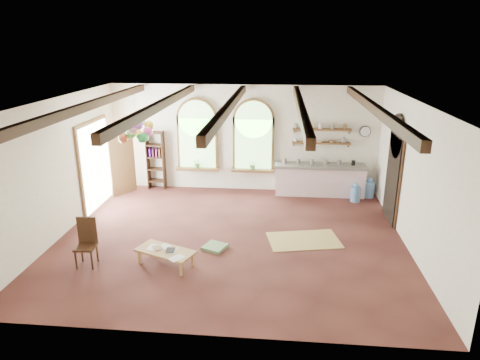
# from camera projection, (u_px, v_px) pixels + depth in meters

# --- Properties ---
(floor) EXTENTS (8.00, 8.00, 0.00)m
(floor) POSITION_uv_depth(u_px,v_px,m) (231.00, 238.00, 10.06)
(floor) COLOR #5C2B25
(floor) RESTS_ON ground
(ceiling_beams) EXTENTS (6.20, 6.80, 0.18)m
(ceiling_beams) POSITION_uv_depth(u_px,v_px,m) (230.00, 106.00, 9.09)
(ceiling_beams) COLOR #391F12
(ceiling_beams) RESTS_ON ceiling
(window_left) EXTENTS (1.30, 0.28, 2.20)m
(window_left) POSITION_uv_depth(u_px,v_px,m) (197.00, 137.00, 12.91)
(window_left) COLOR brown
(window_left) RESTS_ON floor
(window_right) EXTENTS (1.30, 0.28, 2.20)m
(window_right) POSITION_uv_depth(u_px,v_px,m) (253.00, 138.00, 12.76)
(window_right) COLOR brown
(window_right) RESTS_ON floor
(left_doorway) EXTENTS (0.10, 1.90, 2.50)m
(left_doorway) POSITION_uv_depth(u_px,v_px,m) (95.00, 165.00, 11.75)
(left_doorway) COLOR brown
(left_doorway) RESTS_ON floor
(right_doorway) EXTENTS (0.10, 1.30, 2.40)m
(right_doorway) POSITION_uv_depth(u_px,v_px,m) (393.00, 179.00, 10.78)
(right_doorway) COLOR black
(right_doorway) RESTS_ON floor
(kitchen_counter) EXTENTS (2.68, 0.62, 0.94)m
(kitchen_counter) POSITION_uv_depth(u_px,v_px,m) (319.00, 179.00, 12.73)
(kitchen_counter) COLOR white
(kitchen_counter) RESTS_ON floor
(wall_shelf_lower) EXTENTS (1.70, 0.24, 0.04)m
(wall_shelf_lower) POSITION_uv_depth(u_px,v_px,m) (321.00, 143.00, 12.56)
(wall_shelf_lower) COLOR brown
(wall_shelf_lower) RESTS_ON wall_back
(wall_shelf_upper) EXTENTS (1.70, 0.24, 0.04)m
(wall_shelf_upper) POSITION_uv_depth(u_px,v_px,m) (322.00, 129.00, 12.44)
(wall_shelf_upper) COLOR brown
(wall_shelf_upper) RESTS_ON wall_back
(wall_clock) EXTENTS (0.32, 0.04, 0.32)m
(wall_clock) POSITION_uv_depth(u_px,v_px,m) (365.00, 131.00, 12.41)
(wall_clock) COLOR black
(wall_clock) RESTS_ON wall_back
(bookshelf) EXTENTS (0.53, 0.32, 1.80)m
(bookshelf) POSITION_uv_depth(u_px,v_px,m) (156.00, 160.00, 13.16)
(bookshelf) COLOR #391F12
(bookshelf) RESTS_ON floor
(coffee_table) EXTENTS (1.33, 0.96, 0.34)m
(coffee_table) POSITION_uv_depth(u_px,v_px,m) (165.00, 252.00, 8.75)
(coffee_table) COLOR #A27C4A
(coffee_table) RESTS_ON floor
(side_chair) EXTENTS (0.43, 0.43, 1.00)m
(side_chair) POSITION_uv_depth(u_px,v_px,m) (87.00, 252.00, 8.78)
(side_chair) COLOR #391F12
(side_chair) RESTS_ON floor
(floor_mat) EXTENTS (1.79, 1.32, 0.02)m
(floor_mat) POSITION_uv_depth(u_px,v_px,m) (304.00, 240.00, 9.93)
(floor_mat) COLOR tan
(floor_mat) RESTS_ON floor
(floor_cushion) EXTENTS (0.60, 0.60, 0.08)m
(floor_cushion) POSITION_uv_depth(u_px,v_px,m) (215.00, 247.00, 9.52)
(floor_cushion) COLOR #698B5F
(floor_cushion) RESTS_ON floor
(water_jug_a) EXTENTS (0.32, 0.32, 0.61)m
(water_jug_a) POSITION_uv_depth(u_px,v_px,m) (369.00, 189.00, 12.59)
(water_jug_a) COLOR #5B8CC4
(water_jug_a) RESTS_ON floor
(water_jug_b) EXTENTS (0.29, 0.29, 0.56)m
(water_jug_b) POSITION_uv_depth(u_px,v_px,m) (356.00, 193.00, 12.26)
(water_jug_b) COLOR #5B8CC4
(water_jug_b) RESTS_ON floor
(balloon_cluster) EXTENTS (0.78, 0.82, 1.15)m
(balloon_cluster) POSITION_uv_depth(u_px,v_px,m) (136.00, 130.00, 10.42)
(balloon_cluster) COLOR silver
(balloon_cluster) RESTS_ON floor
(table_book) EXTENTS (0.27, 0.29, 0.02)m
(table_book) POSITION_uv_depth(u_px,v_px,m) (154.00, 249.00, 8.78)
(table_book) COLOR olive
(table_book) RESTS_ON coffee_table
(tablet) EXTENTS (0.20, 0.27, 0.01)m
(tablet) POSITION_uv_depth(u_px,v_px,m) (170.00, 250.00, 8.72)
(tablet) COLOR black
(tablet) RESTS_ON coffee_table
(potted_plant_left) EXTENTS (0.27, 0.23, 0.30)m
(potted_plant_left) POSITION_uv_depth(u_px,v_px,m) (197.00, 163.00, 13.06)
(potted_plant_left) COLOR #598C4C
(potted_plant_left) RESTS_ON window_left
(potted_plant_right) EXTENTS (0.27, 0.23, 0.30)m
(potted_plant_right) POSITION_uv_depth(u_px,v_px,m) (253.00, 164.00, 12.90)
(potted_plant_right) COLOR #598C4C
(potted_plant_right) RESTS_ON window_right
(shelf_cup_a) EXTENTS (0.12, 0.10, 0.10)m
(shelf_cup_a) POSITION_uv_depth(u_px,v_px,m) (296.00, 140.00, 12.61)
(shelf_cup_a) COLOR white
(shelf_cup_a) RESTS_ON wall_shelf_lower
(shelf_cup_b) EXTENTS (0.10, 0.10, 0.09)m
(shelf_cup_b) POSITION_uv_depth(u_px,v_px,m) (308.00, 140.00, 12.58)
(shelf_cup_b) COLOR beige
(shelf_cup_b) RESTS_ON wall_shelf_lower
(shelf_bowl_a) EXTENTS (0.22, 0.22, 0.05)m
(shelf_bowl_a) POSITION_uv_depth(u_px,v_px,m) (319.00, 141.00, 12.55)
(shelf_bowl_a) COLOR beige
(shelf_bowl_a) RESTS_ON wall_shelf_lower
(shelf_bowl_b) EXTENTS (0.20, 0.20, 0.06)m
(shelf_bowl_b) POSITION_uv_depth(u_px,v_px,m) (332.00, 141.00, 12.52)
(shelf_bowl_b) COLOR #8C664C
(shelf_bowl_b) RESTS_ON wall_shelf_lower
(shelf_vase) EXTENTS (0.18, 0.18, 0.19)m
(shelf_vase) POSITION_uv_depth(u_px,v_px,m) (344.00, 139.00, 12.47)
(shelf_vase) COLOR slate
(shelf_vase) RESTS_ON wall_shelf_lower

